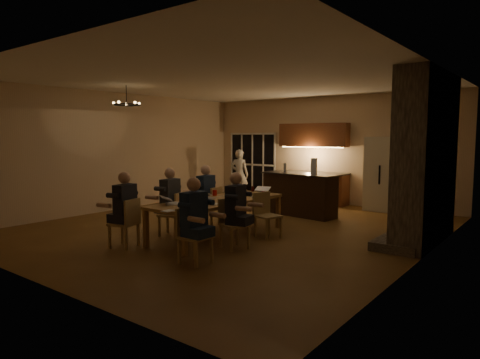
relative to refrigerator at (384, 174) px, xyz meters
name	(u,v)px	position (x,y,z in m)	size (l,w,h in m)	color
floor	(234,227)	(-1.90, -4.15, -1.00)	(9.00, 9.00, 0.00)	brown
back_wall	(326,150)	(-1.90, 0.37, 0.60)	(8.00, 0.04, 3.20)	#D0B393
left_wall	(119,151)	(-5.92, -4.15, 0.60)	(0.04, 9.00, 3.20)	#D0B393
right_wall	(428,162)	(2.12, -4.15, 0.60)	(0.04, 9.00, 3.20)	#D0B393
ceiling	(233,80)	(-1.90, -4.15, 2.22)	(8.00, 9.00, 0.04)	white
french_doors	(253,165)	(-4.60, 0.32, 0.05)	(1.86, 0.08, 2.10)	black
fireplace	(427,158)	(1.80, -2.95, 0.60)	(0.58, 2.50, 3.20)	#716759
kitchenette	(312,163)	(-2.20, 0.05, 0.20)	(2.24, 0.68, 2.40)	brown
refrigerator	(384,174)	(0.00, 0.00, 0.00)	(0.90, 0.68, 2.00)	beige
dining_table	(219,218)	(-1.59, -5.03, -0.62)	(1.10, 3.03, 0.75)	#A86C43
bar_island	(299,194)	(-1.47, -1.99, -0.46)	(2.02, 0.68, 1.08)	black
chair_left_near	(124,223)	(-2.44, -6.70, -0.55)	(0.44, 0.44, 0.89)	tan
chair_left_mid	(171,214)	(-2.41, -5.55, -0.55)	(0.44, 0.44, 0.89)	tan
chair_left_far	(209,206)	(-2.42, -4.39, -0.55)	(0.44, 0.44, 0.89)	tan
chair_right_near	(195,236)	(-0.69, -6.66, -0.55)	(0.44, 0.44, 0.89)	tan
chair_right_mid	(234,224)	(-0.77, -5.55, -0.55)	(0.44, 0.44, 0.89)	tan
chair_right_far	(268,215)	(-0.77, -4.48, -0.55)	(0.44, 0.44, 0.89)	tan
person_left_near	(125,209)	(-2.43, -6.66, -0.31)	(0.60, 0.60, 1.38)	#23262E
person_right_near	(194,221)	(-0.71, -6.67, -0.31)	(0.60, 0.60, 1.38)	#1B2E44
person_left_mid	(170,201)	(-2.49, -5.49, -0.31)	(0.60, 0.60, 1.38)	#34383D
person_right_mid	(236,211)	(-0.76, -5.53, -0.31)	(0.60, 0.60, 1.38)	#23262E
person_left_far	(206,196)	(-2.44, -4.46, -0.31)	(0.60, 0.60, 1.38)	#1B2E44
standing_person	(239,175)	(-4.33, -0.78, -0.20)	(0.59, 0.38, 1.61)	silver
chandelier	(127,105)	(-4.37, -5.07, 1.75)	(0.64, 0.64, 0.03)	black
laptop_a	(172,198)	(-1.90, -6.01, -0.14)	(0.32, 0.28, 0.23)	silver
laptop_b	(197,200)	(-1.36, -5.89, -0.14)	(0.32, 0.28, 0.23)	silver
laptop_c	(207,193)	(-1.90, -5.04, -0.14)	(0.32, 0.28, 0.23)	silver
laptop_d	(228,196)	(-1.29, -5.10, -0.14)	(0.32, 0.28, 0.23)	silver
laptop_e	(242,188)	(-1.84, -3.91, -0.14)	(0.32, 0.28, 0.23)	silver
laptop_f	(261,190)	(-1.32, -3.93, -0.14)	(0.32, 0.28, 0.23)	silver
mug_front	(204,200)	(-1.61, -5.45, -0.20)	(0.08, 0.08, 0.10)	white
mug_mid	(242,195)	(-1.44, -4.45, -0.20)	(0.09, 0.09, 0.10)	white
mug_back	(231,192)	(-1.95, -4.19, -0.20)	(0.08, 0.08, 0.10)	white
redcup_near	(184,207)	(-1.26, -6.34, -0.19)	(0.08, 0.08, 0.12)	red
redcup_mid	(215,193)	(-2.05, -4.62, -0.19)	(0.09, 0.09, 0.12)	red
redcup_far	(264,190)	(-1.48, -3.58, -0.19)	(0.09, 0.09, 0.12)	red
can_silver	(197,202)	(-1.49, -5.77, -0.19)	(0.07, 0.07, 0.12)	#B2B2B7
can_cola	(253,189)	(-1.80, -3.57, -0.19)	(0.07, 0.07, 0.12)	#3F0F0C
can_right	(242,197)	(-1.20, -4.76, -0.19)	(0.07, 0.07, 0.12)	#B2B2B7
plate_near	(214,204)	(-1.26, -5.55, -0.24)	(0.22, 0.22, 0.02)	white
plate_left	(174,203)	(-1.93, -5.92, -0.24)	(0.26, 0.26, 0.02)	white
plate_far	(258,197)	(-1.15, -4.29, -0.24)	(0.28, 0.28, 0.02)	white
notepad	(168,211)	(-1.42, -6.55, -0.24)	(0.15, 0.21, 0.01)	white
bar_bottle	(285,168)	(-1.91, -1.98, 0.20)	(0.07, 0.07, 0.24)	#99999E
bar_blender	(314,166)	(-1.01, -2.11, 0.28)	(0.13, 0.13, 0.40)	silver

